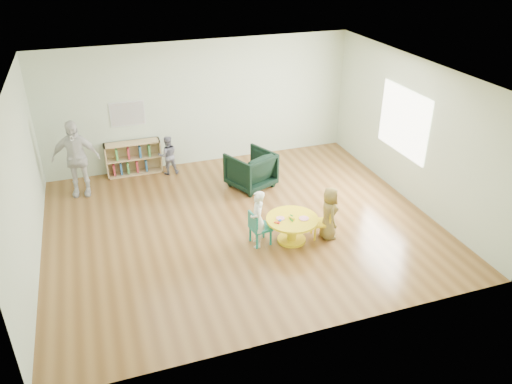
% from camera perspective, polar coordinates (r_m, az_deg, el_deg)
% --- Properties ---
extents(room, '(7.10, 7.00, 2.80)m').
position_cam_1_polar(room, '(8.49, -1.86, 7.28)').
color(room, brown).
rests_on(room, ground).
extents(activity_table, '(0.91, 0.91, 0.50)m').
position_cam_1_polar(activity_table, '(8.71, 4.14, -3.81)').
color(activity_table, yellow).
rests_on(activity_table, ground).
extents(kid_chair_left, '(0.37, 0.37, 0.62)m').
position_cam_1_polar(kid_chair_left, '(8.60, 0.24, -4.05)').
color(kid_chair_left, '#167A6A').
rests_on(kid_chair_left, ground).
extents(kid_chair_right, '(0.35, 0.35, 0.56)m').
position_cam_1_polar(kid_chair_right, '(8.90, 7.62, -3.36)').
color(kid_chair_right, yellow).
rests_on(kid_chair_right, ground).
extents(bookshelf, '(1.20, 0.30, 0.75)m').
position_cam_1_polar(bookshelf, '(11.42, -13.88, 3.80)').
color(bookshelf, tan).
rests_on(bookshelf, ground).
extents(alphabet_poster, '(0.74, 0.01, 0.54)m').
position_cam_1_polar(alphabet_poster, '(11.18, -14.47, 8.65)').
color(alphabet_poster, silver).
rests_on(alphabet_poster, ground).
extents(armchair, '(1.11, 1.13, 0.78)m').
position_cam_1_polar(armchair, '(10.48, -0.61, 2.57)').
color(armchair, black).
rests_on(armchair, ground).
extents(child_left, '(0.33, 0.43, 1.04)m').
position_cam_1_polar(child_left, '(8.47, 0.19, -3.12)').
color(child_left, white).
rests_on(child_left, ground).
extents(child_right, '(0.38, 0.52, 0.97)m').
position_cam_1_polar(child_right, '(8.80, 8.36, -2.40)').
color(child_right, gold).
rests_on(child_right, ground).
extents(toddler, '(0.44, 0.34, 0.88)m').
position_cam_1_polar(toddler, '(11.20, -10.04, 4.16)').
color(toddler, '#161838').
rests_on(toddler, ground).
extents(adult_caretaker, '(0.99, 0.53, 1.60)m').
position_cam_1_polar(adult_caretaker, '(10.63, -19.92, 3.62)').
color(adult_caretaker, silver).
rests_on(adult_caretaker, ground).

